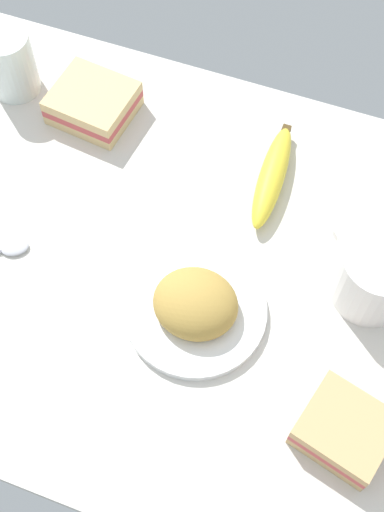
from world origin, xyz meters
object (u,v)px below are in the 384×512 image
sandwich_side (93,103)px  coffee_mug_black (376,276)px  plate_of_food (196,306)px  sandwich_main (345,430)px  glass_of_milk (11,66)px  banana (272,176)px

sandwich_side → coffee_mug_black: bearing=161.8°
plate_of_food → sandwich_side: bearing=-45.0°
plate_of_food → sandwich_main: size_ratio=1.55×
sandwich_side → glass_of_milk: (12.73, -0.60, 2.15)cm
plate_of_food → banana: plate_of_food is taller
plate_of_food → sandwich_main: 22.33cm
coffee_mug_black → glass_of_milk: glass_of_milk is taller
sandwich_main → glass_of_milk: glass_of_milk is taller
plate_of_food → banana: (-3.05, -21.64, -0.18)cm
plate_of_food → coffee_mug_black: 21.91cm
glass_of_milk → sandwich_main: bearing=149.9°
sandwich_main → glass_of_milk: (57.88, -33.53, 2.15)cm
plate_of_food → coffee_mug_black: size_ratio=1.52×
coffee_mug_black → banana: 20.11cm
sandwich_main → glass_of_milk: bearing=-30.1°
sandwich_main → banana: 34.87cm
glass_of_milk → banana: size_ratio=0.57×
sandwich_side → glass_of_milk: 12.93cm
plate_of_food → glass_of_milk: size_ratio=1.78×
sandwich_side → glass_of_milk: glass_of_milk is taller
banana → coffee_mug_black: bearing=144.5°
coffee_mug_black → banana: (16.21, -11.55, -2.92)cm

